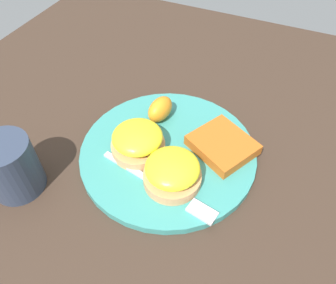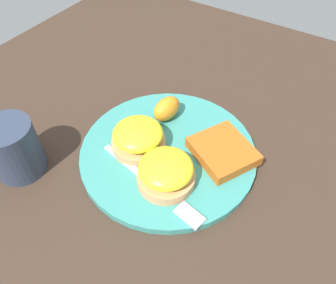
{
  "view_description": "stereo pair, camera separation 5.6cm",
  "coord_description": "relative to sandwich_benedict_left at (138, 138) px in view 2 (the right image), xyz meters",
  "views": [
    {
      "loc": [
        -0.15,
        0.34,
        0.45
      ],
      "look_at": [
        0.0,
        0.0,
        0.03
      ],
      "focal_mm": 35.0,
      "sensor_mm": 36.0,
      "label": 1
    },
    {
      "loc": [
        -0.2,
        0.31,
        0.45
      ],
      "look_at": [
        0.0,
        0.0,
        0.03
      ],
      "focal_mm": 35.0,
      "sensor_mm": 36.0,
      "label": 2
    }
  ],
  "objects": [
    {
      "name": "fork",
      "position": [
        -0.07,
        0.06,
        -0.02
      ],
      "size": [
        0.22,
        0.06,
        0.0
      ],
      "color": "silver",
      "rests_on": "plate"
    },
    {
      "name": "cup",
      "position": [
        0.15,
        0.14,
        0.01
      ],
      "size": [
        0.11,
        0.08,
        0.1
      ],
      "color": "#2D384C",
      "rests_on": "ground_plane"
    },
    {
      "name": "sandwich_benedict_right",
      "position": [
        -0.08,
        0.04,
        0.0
      ],
      "size": [
        0.09,
        0.09,
        0.05
      ],
      "color": "tan",
      "rests_on": "plate"
    },
    {
      "name": "sandwich_benedict_left",
      "position": [
        0.0,
        0.0,
        0.0
      ],
      "size": [
        0.09,
        0.09,
        0.05
      ],
      "color": "tan",
      "rests_on": "plate"
    },
    {
      "name": "hashbrown_patty",
      "position": [
        -0.13,
        -0.06,
        -0.01
      ],
      "size": [
        0.13,
        0.13,
        0.02
      ],
      "primitive_type": "cube",
      "rotation": [
        0.0,
        0.0,
        -0.49
      ],
      "color": "#B6591B",
      "rests_on": "plate"
    },
    {
      "name": "plate",
      "position": [
        -0.05,
        -0.02,
        -0.03
      ],
      "size": [
        0.31,
        0.31,
        0.01
      ],
      "primitive_type": "cylinder",
      "color": "teal",
      "rests_on": "ground_plane"
    },
    {
      "name": "orange_wedge",
      "position": [
        0.0,
        -0.09,
        -0.0
      ],
      "size": [
        0.05,
        0.07,
        0.04
      ],
      "primitive_type": "ellipsoid",
      "rotation": [
        0.0,
        0.0,
        1.41
      ],
      "color": "orange",
      "rests_on": "plate"
    },
    {
      "name": "ground_plane",
      "position": [
        -0.05,
        -0.02,
        -0.04
      ],
      "size": [
        1.1,
        1.1,
        0.0
      ],
      "primitive_type": "plane",
      "color": "#38281E"
    }
  ]
}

